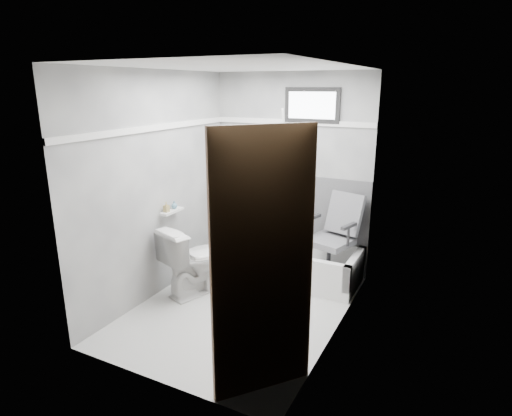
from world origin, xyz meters
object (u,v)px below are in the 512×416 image
Objects in this scene: door at (278,292)px; soap_bottle_a at (166,207)px; office_chair at (330,236)px; soap_bottle_b at (174,205)px; bathtub at (295,262)px; toilet at (196,260)px.

door is 17.05× the size of soap_bottle_a.
office_chair is 1.79m from soap_bottle_b.
door is at bearing -71.25° from bathtub.
office_chair reaches higher than toilet.
bathtub is at bearing -156.48° from office_chair.
door is at bearing -34.67° from soap_bottle_a.
office_chair reaches higher than soap_bottle_b.
soap_bottle_b is at bearing 90.00° from soap_bottle_a.
office_chair is (0.39, 0.05, 0.38)m from bathtub.
door is 2.42m from soap_bottle_b.
door is (0.75, -2.21, 0.79)m from bathtub.
toilet is (-1.24, -0.87, -0.21)m from office_chair.
soap_bottle_b is (-1.17, -0.74, 0.75)m from bathtub.
door reaches higher than office_chair.
toilet is 6.70× the size of soap_bottle_a.
door is 2.33m from soap_bottle_a.
door is at bearing 158.68° from toilet.
office_chair is at bearing 26.88° from soap_bottle_b.
soap_bottle_b reaches higher than bathtub.
soap_bottle_a is 1.37× the size of soap_bottle_b.
office_chair is 2.32m from door.
bathtub is 1.65m from soap_bottle_a.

